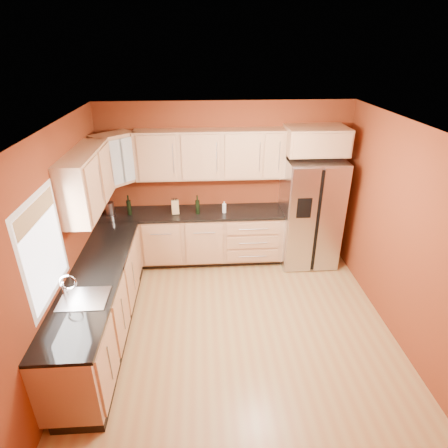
{
  "coord_description": "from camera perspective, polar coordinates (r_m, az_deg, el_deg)",
  "views": [
    {
      "loc": [
        -0.4,
        -3.82,
        3.41
      ],
      "look_at": [
        -0.1,
        0.9,
        1.08
      ],
      "focal_mm": 30.0,
      "sensor_mm": 36.0,
      "label": 1
    }
  ],
  "objects": [
    {
      "name": "countertop_back",
      "position": [
        6.06,
        -4.75,
        1.67
      ],
      "size": [
        2.9,
        0.62,
        0.04
      ],
      "primitive_type": "cube",
      "color": "black",
      "rests_on": "base_cabinets_back"
    },
    {
      "name": "base_cabinets_back",
      "position": [
        6.27,
        -4.59,
        -2.12
      ],
      "size": [
        2.9,
        0.6,
        0.88
      ],
      "primitive_type": "cube",
      "color": "tan",
      "rests_on": "floor"
    },
    {
      "name": "floor",
      "position": [
        5.14,
        1.81,
        -15.36
      ],
      "size": [
        4.0,
        4.0,
        0.0
      ],
      "primitive_type": "plane",
      "color": "#A87341",
      "rests_on": "ground"
    },
    {
      "name": "wall_right",
      "position": [
        4.98,
        25.6,
        -1.58
      ],
      "size": [
        0.04,
        4.0,
        2.6
      ],
      "primitive_type": "cube",
      "color": "maroon",
      "rests_on": "floor"
    },
    {
      "name": "wall_back",
      "position": [
        6.2,
        0.26,
        6.36
      ],
      "size": [
        4.0,
        0.04,
        2.6
      ],
      "primitive_type": "cube",
      "color": "maroon",
      "rests_on": "floor"
    },
    {
      "name": "canister_left",
      "position": [
        6.16,
        -16.98,
        2.26
      ],
      "size": [
        0.16,
        0.16,
        0.21
      ],
      "primitive_type": "cylinder",
      "rotation": [
        0.0,
        0.0,
        -0.29
      ],
      "color": "#B8B8BD",
      "rests_on": "countertop_back"
    },
    {
      "name": "sink_faucet",
      "position": [
        4.26,
        -20.86,
        -9.02
      ],
      "size": [
        0.5,
        0.42,
        0.3
      ],
      "primitive_type": null,
      "color": "silver",
      "rests_on": "countertop_left"
    },
    {
      "name": "over_fridge_cabinet",
      "position": [
        5.95,
        13.88,
        12.29
      ],
      "size": [
        0.92,
        0.6,
        0.4
      ],
      "primitive_type": "cube",
      "color": "tan",
      "rests_on": "wall_back"
    },
    {
      "name": "wall_front",
      "position": [
        2.81,
        6.28,
        -22.46
      ],
      "size": [
        4.0,
        0.04,
        2.6
      ],
      "primitive_type": "cube",
      "color": "maroon",
      "rests_on": "floor"
    },
    {
      "name": "wine_bottle_a",
      "position": [
        6.07,
        -14.31,
        2.82
      ],
      "size": [
        0.08,
        0.08,
        0.32
      ],
      "primitive_type": null,
      "rotation": [
        0.0,
        0.0,
        -0.14
      ],
      "color": "black",
      "rests_on": "countertop_back"
    },
    {
      "name": "ceiling",
      "position": [
        3.93,
        2.35,
        14.34
      ],
      "size": [
        4.0,
        4.0,
        0.0
      ],
      "primitive_type": "plane",
      "color": "silver",
      "rests_on": "wall_back"
    },
    {
      "name": "refrigerator",
      "position": [
        6.25,
        12.94,
        1.77
      ],
      "size": [
        0.9,
        0.75,
        1.78
      ],
      "primitive_type": "cube",
      "color": "#B8B8BD",
      "rests_on": "floor"
    },
    {
      "name": "canister_right",
      "position": [
        6.16,
        -16.98,
        2.25
      ],
      "size": [
        0.17,
        0.17,
        0.21
      ],
      "primitive_type": "cylinder",
      "rotation": [
        0.0,
        0.0,
        -0.43
      ],
      "color": "#B8B8BD",
      "rests_on": "countertop_back"
    },
    {
      "name": "base_cabinets_left",
      "position": [
        5.01,
        -18.3,
        -11.67
      ],
      "size": [
        0.6,
        2.8,
        0.88
      ],
      "primitive_type": "cube",
      "color": "tan",
      "rests_on": "floor"
    },
    {
      "name": "corner_upper_cabinet",
      "position": [
        5.85,
        -16.27,
        9.5
      ],
      "size": [
        0.67,
        0.67,
        0.75
      ],
      "primitive_type": "cube",
      "rotation": [
        0.0,
        0.0,
        0.79
      ],
      "color": "tan",
      "rests_on": "wall_back"
    },
    {
      "name": "window",
      "position": [
        4.12,
        -25.77,
        -3.42
      ],
      "size": [
        0.03,
        0.9,
        1.0
      ],
      "primitive_type": "cube",
      "color": "white",
      "rests_on": "wall_left"
    },
    {
      "name": "upper_cabinets_left",
      "position": [
        5.02,
        -20.17,
        6.23
      ],
      "size": [
        0.33,
        1.35,
        0.75
      ],
      "primitive_type": "cube",
      "color": "tan",
      "rests_on": "wall_left"
    },
    {
      "name": "countertop_left",
      "position": [
        4.75,
        -18.96,
        -7.27
      ],
      "size": [
        0.62,
        2.8,
        0.04
      ],
      "primitive_type": "cube",
      "color": "black",
      "rests_on": "base_cabinets_left"
    },
    {
      "name": "wine_bottle_b",
      "position": [
        5.92,
        -4.06,
        2.97
      ],
      "size": [
        0.09,
        0.09,
        0.31
      ],
      "primitive_type": null,
      "rotation": [
        0.0,
        0.0,
        0.27
      ],
      "color": "black",
      "rests_on": "countertop_back"
    },
    {
      "name": "soap_dispenser",
      "position": [
        5.97,
        0.03,
        2.6
      ],
      "size": [
        0.06,
        0.06,
        0.19
      ],
      "primitive_type": "cylinder",
      "rotation": [
        0.0,
        0.0,
        0.01
      ],
      "color": "white",
      "rests_on": "countertop_back"
    },
    {
      "name": "upper_cabinets_back",
      "position": [
        5.88,
        -2.09,
        10.58
      ],
      "size": [
        2.3,
        0.33,
        0.75
      ],
      "primitive_type": "cube",
      "color": "tan",
      "rests_on": "wall_back"
    },
    {
      "name": "knife_block",
      "position": [
        5.98,
        -7.45,
        2.59
      ],
      "size": [
        0.12,
        0.11,
        0.22
      ],
      "primitive_type": "cube",
      "rotation": [
        0.0,
        0.0,
        0.11
      ],
      "color": "tan",
      "rests_on": "countertop_back"
    },
    {
      "name": "wall_left",
      "position": [
        4.65,
        -23.35,
        -3.09
      ],
      "size": [
        0.04,
        4.0,
        2.6
      ],
      "primitive_type": "cube",
      "color": "maroon",
      "rests_on": "floor"
    }
  ]
}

